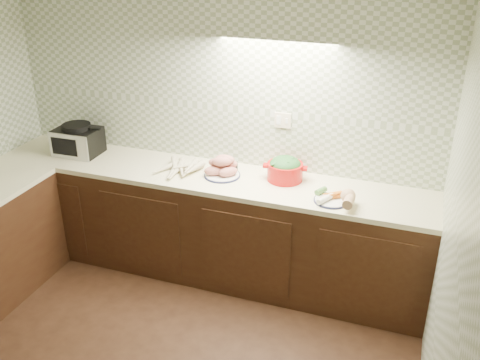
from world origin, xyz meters
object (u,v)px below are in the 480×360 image
(toaster_oven, at_px, (78,140))
(onion_bowl, at_px, (228,165))
(dutch_oven, at_px, (285,169))
(veg_plate, at_px, (339,197))
(parsnip_pile, at_px, (184,168))
(sweet_potato_plate, at_px, (222,168))

(toaster_oven, height_order, onion_bowl, toaster_oven)
(dutch_oven, xyz_separation_m, veg_plate, (0.46, -0.24, -0.05))
(onion_bowl, distance_m, veg_plate, 0.97)
(dutch_oven, bearing_deg, onion_bowl, 169.15)
(dutch_oven, bearing_deg, toaster_oven, 174.20)
(parsnip_pile, bearing_deg, toaster_oven, 177.14)
(dutch_oven, distance_m, veg_plate, 0.52)
(parsnip_pile, relative_size, dutch_oven, 1.22)
(toaster_oven, xyz_separation_m, dutch_oven, (1.82, 0.08, -0.03))
(parsnip_pile, bearing_deg, sweet_potato_plate, 7.31)
(toaster_oven, relative_size, parsnip_pile, 0.90)
(toaster_oven, xyz_separation_m, sweet_potato_plate, (1.34, -0.01, -0.06))
(toaster_oven, bearing_deg, veg_plate, -5.16)
(sweet_potato_plate, bearing_deg, toaster_oven, 179.53)
(sweet_potato_plate, height_order, veg_plate, sweet_potato_plate)
(parsnip_pile, xyz_separation_m, sweet_potato_plate, (0.31, 0.04, 0.04))
(parsnip_pile, xyz_separation_m, onion_bowl, (0.32, 0.15, 0.01))
(parsnip_pile, distance_m, dutch_oven, 0.81)
(parsnip_pile, bearing_deg, dutch_oven, 9.30)
(sweet_potato_plate, height_order, dutch_oven, dutch_oven)
(parsnip_pile, relative_size, sweet_potato_plate, 1.46)
(toaster_oven, xyz_separation_m, veg_plate, (2.28, -0.16, -0.08))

